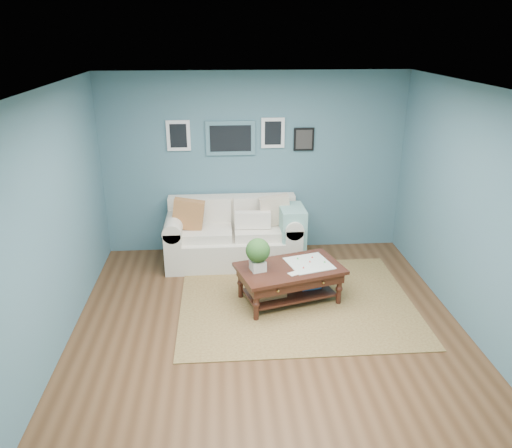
{
  "coord_description": "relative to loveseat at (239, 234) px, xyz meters",
  "views": [
    {
      "loc": [
        -0.51,
        -4.74,
        3.23
      ],
      "look_at": [
        -0.08,
        1.0,
        0.98
      ],
      "focal_mm": 35.0,
      "sensor_mm": 36.0,
      "label": 1
    }
  ],
  "objects": [
    {
      "name": "loveseat",
      "position": [
        0.0,
        0.0,
        0.0
      ],
      "size": [
        1.99,
        0.9,
        1.02
      ],
      "color": "beige",
      "rests_on": "ground"
    },
    {
      "name": "room_shell",
      "position": [
        0.25,
        -1.97,
        0.94
      ],
      "size": [
        5.0,
        5.02,
        2.7
      ],
      "color": "brown",
      "rests_on": "ground"
    },
    {
      "name": "area_rug",
      "position": [
        0.67,
        -1.29,
        -0.41
      ],
      "size": [
        2.91,
        2.33,
        0.01
      ],
      "primitive_type": "cube",
      "color": "brown",
      "rests_on": "ground"
    },
    {
      "name": "coffee_table",
      "position": [
        0.51,
        -1.26,
        -0.02
      ],
      "size": [
        1.43,
        1.07,
        0.89
      ],
      "rotation": [
        0.0,
        0.0,
        0.28
      ],
      "color": "black",
      "rests_on": "ground"
    }
  ]
}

